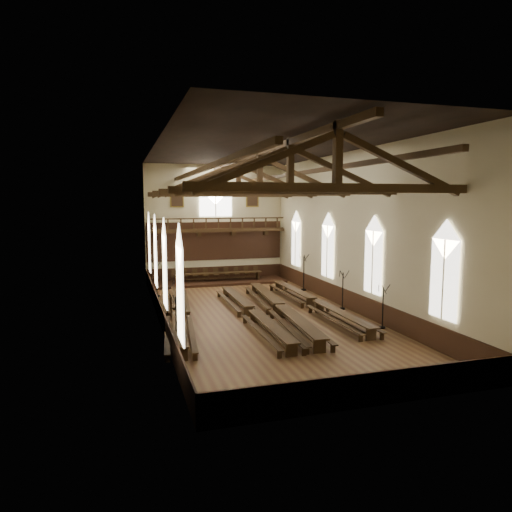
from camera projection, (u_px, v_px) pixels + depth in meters
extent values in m
plane|color=brown|center=(260.00, 315.00, 27.75)|extent=(26.00, 26.00, 0.00)
plane|color=beige|center=(216.00, 223.00, 39.51)|extent=(12.00, 0.00, 12.00)
plane|color=beige|center=(378.00, 260.00, 14.79)|extent=(12.00, 0.00, 12.00)
plane|color=beige|center=(157.00, 235.00, 25.44)|extent=(0.00, 26.00, 26.00)
plane|color=beige|center=(350.00, 231.00, 28.86)|extent=(0.00, 26.00, 26.00)
plane|color=black|center=(260.00, 148.00, 26.55)|extent=(26.00, 26.00, 0.00)
cube|color=#331C0F|center=(216.00, 273.00, 40.00)|extent=(11.90, 0.08, 1.20)
cube|color=#331C0F|center=(373.00, 389.00, 15.35)|extent=(11.90, 0.08, 1.20)
cube|color=#331C0F|center=(160.00, 312.00, 25.98)|extent=(0.08, 25.90, 1.20)
cube|color=#331C0F|center=(348.00, 299.00, 29.37)|extent=(0.08, 25.90, 1.20)
cube|color=white|center=(180.00, 295.00, 17.10)|extent=(0.05, 1.80, 3.60)
cube|color=white|center=(179.00, 247.00, 16.89)|extent=(0.05, 1.80, 1.80)
cylinder|color=beige|center=(181.00, 295.00, 17.11)|extent=(0.08, 0.08, 3.60)
cube|color=white|center=(165.00, 271.00, 22.81)|extent=(0.05, 1.80, 3.60)
cube|color=white|center=(164.00, 236.00, 22.59)|extent=(0.05, 1.80, 1.80)
cylinder|color=beige|center=(166.00, 271.00, 22.82)|extent=(0.08, 0.08, 3.60)
cube|color=white|center=(156.00, 257.00, 28.51)|extent=(0.05, 1.80, 3.60)
cube|color=white|center=(155.00, 229.00, 28.30)|extent=(0.05, 1.80, 1.80)
cylinder|color=beige|center=(156.00, 257.00, 28.53)|extent=(0.08, 0.08, 3.60)
cube|color=white|center=(149.00, 248.00, 34.22)|extent=(0.05, 1.80, 3.60)
cube|color=white|center=(149.00, 224.00, 34.00)|extent=(0.05, 1.80, 1.80)
cylinder|color=beige|center=(150.00, 248.00, 34.23)|extent=(0.08, 0.08, 3.60)
cube|color=white|center=(444.00, 279.00, 20.46)|extent=(0.05, 1.80, 3.60)
cube|color=white|center=(446.00, 240.00, 20.25)|extent=(0.05, 1.80, 1.80)
cylinder|color=beige|center=(443.00, 280.00, 20.45)|extent=(0.08, 0.08, 3.60)
cube|color=white|center=(373.00, 262.00, 26.17)|extent=(0.05, 1.80, 3.60)
cube|color=white|center=(374.00, 231.00, 25.95)|extent=(0.05, 1.80, 1.80)
cylinder|color=beige|center=(372.00, 262.00, 26.16)|extent=(0.08, 0.08, 3.60)
cube|color=white|center=(328.00, 251.00, 31.88)|extent=(0.05, 1.80, 3.60)
cube|color=white|center=(328.00, 226.00, 31.66)|extent=(0.05, 1.80, 1.80)
cylinder|color=beige|center=(327.00, 251.00, 31.86)|extent=(0.08, 0.08, 3.60)
cube|color=white|center=(296.00, 244.00, 37.58)|extent=(0.05, 1.80, 3.60)
cube|color=white|center=(296.00, 222.00, 37.37)|extent=(0.05, 1.80, 1.80)
cylinder|color=beige|center=(295.00, 244.00, 37.57)|extent=(0.08, 0.08, 3.60)
cube|color=white|center=(216.00, 202.00, 39.20)|extent=(2.80, 0.05, 2.40)
cube|color=white|center=(215.00, 188.00, 39.06)|extent=(2.80, 0.05, 2.80)
cylinder|color=beige|center=(216.00, 202.00, 39.16)|extent=(0.10, 0.10, 2.40)
cube|color=#372211|center=(217.00, 230.00, 38.97)|extent=(11.80, 1.20, 0.20)
cube|color=#331C0F|center=(216.00, 241.00, 39.64)|extent=(11.80, 0.10, 3.30)
cube|color=#372211|center=(218.00, 218.00, 38.33)|extent=(11.60, 0.12, 0.10)
cube|color=#372211|center=(218.00, 229.00, 38.44)|extent=(11.60, 0.12, 0.10)
cube|color=#372211|center=(163.00, 234.00, 38.10)|extent=(0.35, 0.40, 0.50)
cube|color=#372211|center=(199.00, 233.00, 38.95)|extent=(0.35, 0.40, 0.50)
cube|color=#372211|center=(233.00, 233.00, 39.80)|extent=(0.35, 0.40, 0.50)
cube|color=#372211|center=(266.00, 232.00, 40.66)|extent=(0.35, 0.40, 0.50)
cube|color=olive|center=(177.00, 199.00, 38.24)|extent=(1.15, 0.06, 1.45)
cube|color=black|center=(177.00, 199.00, 38.20)|extent=(0.95, 0.04, 1.25)
cube|color=olive|center=(252.00, 199.00, 40.12)|extent=(1.15, 0.06, 1.45)
cube|color=black|center=(252.00, 199.00, 40.08)|extent=(0.95, 0.04, 1.25)
cube|color=#372211|center=(337.00, 188.00, 17.35)|extent=(11.70, 0.35, 0.35)
cube|color=#372211|center=(338.00, 153.00, 17.20)|extent=(0.30, 0.30, 2.40)
cube|color=#372211|center=(265.00, 162.00, 16.42)|extent=(5.44, 0.26, 2.40)
cube|color=#372211|center=(403.00, 166.00, 18.06)|extent=(5.44, 0.26, 2.40)
cube|color=#372211|center=(290.00, 191.00, 22.11)|extent=(11.70, 0.35, 0.35)
cube|color=#372211|center=(290.00, 163.00, 21.95)|extent=(0.30, 0.30, 2.40)
cube|color=#372211|center=(232.00, 171.00, 21.18)|extent=(5.44, 0.26, 2.40)
cube|color=#372211|center=(344.00, 173.00, 22.82)|extent=(5.44, 0.26, 2.40)
cube|color=#372211|center=(260.00, 193.00, 26.86)|extent=(11.70, 0.35, 0.35)
cube|color=#372211|center=(260.00, 170.00, 26.71)|extent=(0.30, 0.30, 2.40)
cube|color=#372211|center=(211.00, 176.00, 25.93)|extent=(5.44, 0.26, 2.40)
cube|color=#372211|center=(305.00, 178.00, 27.57)|extent=(5.44, 0.26, 2.40)
cube|color=#372211|center=(239.00, 194.00, 31.62)|extent=(11.70, 0.35, 0.35)
cube|color=#372211|center=(238.00, 175.00, 31.46)|extent=(0.30, 0.30, 2.40)
cube|color=#372211|center=(197.00, 180.00, 30.69)|extent=(5.44, 0.26, 2.40)
cube|color=#372211|center=(278.00, 181.00, 32.33)|extent=(5.44, 0.26, 2.40)
cube|color=#372211|center=(223.00, 195.00, 36.37)|extent=(11.70, 0.35, 0.35)
cube|color=#372211|center=(223.00, 178.00, 36.22)|extent=(0.30, 0.30, 2.40)
cube|color=#372211|center=(187.00, 183.00, 35.44)|extent=(5.44, 0.26, 2.40)
cube|color=#372211|center=(257.00, 184.00, 37.09)|extent=(5.44, 0.26, 2.40)
cube|color=#372211|center=(203.00, 169.00, 25.75)|extent=(0.25, 25.70, 0.25)
cube|color=#372211|center=(313.00, 171.00, 27.66)|extent=(0.25, 25.70, 0.25)
cube|color=#372211|center=(260.00, 153.00, 26.59)|extent=(0.30, 25.70, 0.30)
cube|color=#372211|center=(188.00, 326.00, 22.76)|extent=(1.36, 6.75, 0.08)
cube|color=#372211|center=(198.00, 352.00, 19.93)|extent=(0.58, 0.14, 0.64)
cube|color=#372211|center=(180.00, 318.00, 25.68)|extent=(0.58, 0.14, 0.64)
cube|color=#372211|center=(188.00, 335.00, 22.81)|extent=(0.69, 5.93, 0.08)
cube|color=#372211|center=(176.00, 332.00, 22.68)|extent=(0.96, 6.71, 0.06)
cube|color=#372211|center=(184.00, 357.00, 19.79)|extent=(0.22, 0.09, 0.37)
cube|color=#372211|center=(169.00, 321.00, 25.63)|extent=(0.22, 0.09, 0.37)
cube|color=#372211|center=(200.00, 331.00, 22.90)|extent=(0.96, 6.71, 0.06)
cube|color=#372211|center=(212.00, 355.00, 20.01)|extent=(0.22, 0.09, 0.37)
cube|color=#372211|center=(191.00, 320.00, 25.85)|extent=(0.22, 0.09, 0.37)
cube|color=#372211|center=(172.00, 297.00, 29.80)|extent=(1.36, 6.75, 0.08)
cube|color=#372211|center=(177.00, 313.00, 26.97)|extent=(0.58, 0.14, 0.64)
cube|color=#372211|center=(167.00, 293.00, 32.72)|extent=(0.58, 0.14, 0.64)
cube|color=#372211|center=(172.00, 303.00, 29.85)|extent=(0.69, 5.93, 0.08)
cube|color=#372211|center=(162.00, 301.00, 29.72)|extent=(0.96, 6.71, 0.06)
cube|color=#372211|center=(167.00, 316.00, 26.83)|extent=(0.22, 0.09, 0.37)
cube|color=#372211|center=(159.00, 295.00, 32.67)|extent=(0.22, 0.09, 0.37)
cube|color=#372211|center=(181.00, 301.00, 29.94)|extent=(0.96, 6.71, 0.06)
cube|color=#372211|center=(188.00, 315.00, 27.05)|extent=(0.22, 0.09, 0.37)
cube|color=#372211|center=(175.00, 295.00, 32.89)|extent=(0.22, 0.09, 0.37)
cube|color=#372211|center=(272.00, 325.00, 23.08)|extent=(0.72, 6.57, 0.08)
cube|color=#372211|center=(293.00, 350.00, 20.31)|extent=(0.56, 0.08, 0.63)
cube|color=#372211|center=(255.00, 317.00, 25.93)|extent=(0.56, 0.08, 0.63)
cube|color=#372211|center=(272.00, 333.00, 23.13)|extent=(0.14, 5.82, 0.08)
cube|color=#372211|center=(261.00, 331.00, 22.95)|extent=(0.33, 6.57, 0.06)
cube|color=#372211|center=(281.00, 354.00, 20.12)|extent=(0.21, 0.07, 0.37)
cube|color=#372211|center=(245.00, 320.00, 25.83)|extent=(0.21, 0.07, 0.37)
cube|color=#372211|center=(283.00, 329.00, 23.27)|extent=(0.33, 6.57, 0.06)
cube|color=#372211|center=(306.00, 352.00, 20.44)|extent=(0.21, 0.07, 0.37)
cube|color=#372211|center=(265.00, 319.00, 26.15)|extent=(0.21, 0.07, 0.37)
cube|color=#372211|center=(236.00, 296.00, 30.12)|extent=(0.72, 6.57, 0.08)
cube|color=#372211|center=(248.00, 311.00, 27.35)|extent=(0.56, 0.08, 0.63)
cube|color=#372211|center=(226.00, 293.00, 32.97)|extent=(0.56, 0.08, 0.63)
cube|color=#372211|center=(236.00, 302.00, 30.17)|extent=(0.14, 5.82, 0.08)
cube|color=#372211|center=(228.00, 301.00, 29.99)|extent=(0.33, 6.57, 0.06)
cube|color=#372211|center=(239.00, 314.00, 27.16)|extent=(0.21, 0.07, 0.37)
cube|color=#372211|center=(218.00, 295.00, 32.87)|extent=(0.21, 0.07, 0.37)
cube|color=#372211|center=(245.00, 299.00, 30.31)|extent=(0.33, 6.57, 0.06)
cube|color=#372211|center=(258.00, 313.00, 27.48)|extent=(0.21, 0.07, 0.37)
cube|color=#372211|center=(234.00, 294.00, 33.19)|extent=(0.21, 0.07, 0.37)
cube|color=#372211|center=(304.00, 320.00, 23.88)|extent=(1.27, 7.10, 0.08)
cube|color=#372211|center=(331.00, 345.00, 20.91)|extent=(0.61, 0.13, 0.68)
cube|color=#372211|center=(283.00, 313.00, 26.95)|extent=(0.61, 0.13, 0.68)
cube|color=#372211|center=(304.00, 328.00, 23.94)|extent=(0.58, 6.25, 0.08)
cube|color=#372211|center=(293.00, 326.00, 23.79)|extent=(0.84, 7.07, 0.06)
cube|color=#372211|center=(319.00, 349.00, 20.74)|extent=(0.23, 0.09, 0.39)
cube|color=#372211|center=(273.00, 315.00, 26.89)|extent=(0.23, 0.09, 0.39)
cube|color=#372211|center=(316.00, 324.00, 24.05)|extent=(0.84, 7.07, 0.06)
cube|color=#372211|center=(344.00, 347.00, 21.01)|extent=(0.23, 0.09, 0.39)
cube|color=#372211|center=(293.00, 314.00, 27.15)|extent=(0.23, 0.09, 0.39)
cube|color=#372211|center=(262.00, 293.00, 30.92)|extent=(1.27, 7.10, 0.08)
cube|color=#372211|center=(278.00, 309.00, 27.94)|extent=(0.61, 0.13, 0.68)
cube|color=#372211|center=(249.00, 290.00, 33.99)|extent=(0.61, 0.13, 0.68)
cube|color=#372211|center=(262.00, 299.00, 30.98)|extent=(0.58, 6.25, 0.08)
cube|color=#372211|center=(253.00, 297.00, 30.83)|extent=(0.84, 7.07, 0.06)
cube|color=#372211|center=(268.00, 312.00, 27.78)|extent=(0.23, 0.09, 0.39)
cube|color=#372211|center=(241.00, 292.00, 33.93)|extent=(0.23, 0.09, 0.39)
cube|color=#372211|center=(271.00, 297.00, 31.09)|extent=(0.84, 7.07, 0.06)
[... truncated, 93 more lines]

